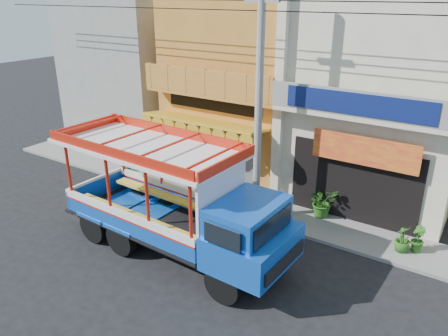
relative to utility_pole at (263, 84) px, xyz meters
name	(u,v)px	position (x,y,z in m)	size (l,w,h in m)	color
ground	(230,271)	(0.85, -3.30, -5.03)	(90.00, 90.00, 0.00)	black
sidewalk	(288,217)	(0.85, 0.70, -4.97)	(30.00, 2.00, 0.12)	slate
shophouse_left	(251,80)	(-3.15, 4.66, -0.92)	(6.00, 7.50, 8.24)	#B87029
shophouse_right	(386,96)	(2.85, 4.66, -0.93)	(6.00, 6.75, 8.24)	beige
party_pilaster	(279,105)	(-0.15, 1.55, -1.03)	(0.35, 0.30, 8.00)	beige
filler_building_left	(139,72)	(-10.15, 4.70, -1.23)	(6.00, 6.00, 7.60)	gray
utility_pole	(263,84)	(0.00, 0.00, 0.00)	(28.00, 0.26, 9.00)	gray
songthaew_truck	(187,207)	(-0.64, -3.42, -3.23)	(8.10, 2.96, 3.74)	black
green_sign	(125,162)	(-7.44, 0.57, -4.52)	(0.60, 0.44, 0.94)	black
potted_plant_a	(323,202)	(1.91, 1.35, -4.35)	(1.02, 0.88, 1.13)	#2A5F1B
potted_plant_b	(417,239)	(5.32, 0.77, -4.48)	(0.48, 0.39, 0.87)	#2A5F1B
potted_plant_c	(403,239)	(4.93, 0.50, -4.46)	(0.50, 0.50, 0.90)	#2A5F1B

